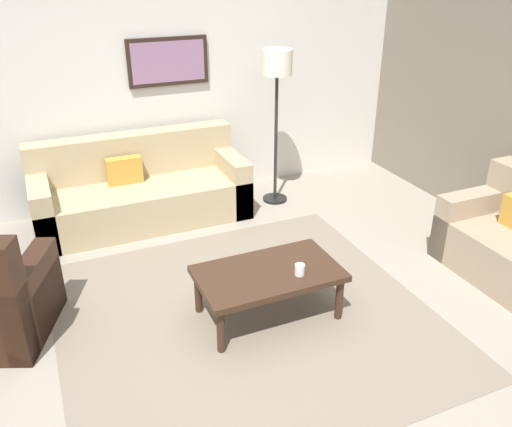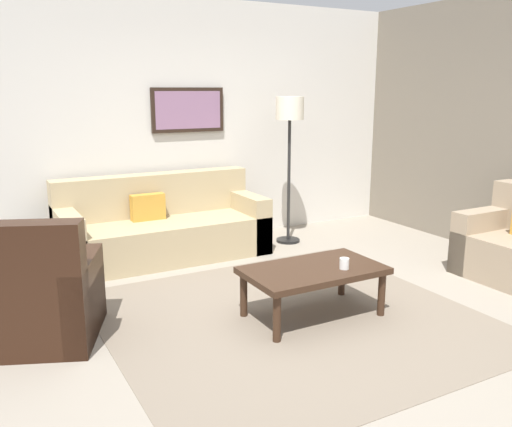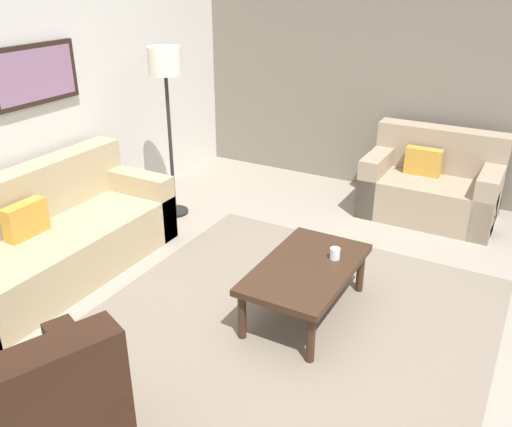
{
  "view_description": "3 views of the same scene",
  "coord_description": "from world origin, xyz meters",
  "px_view_note": "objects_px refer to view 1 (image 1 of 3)",
  "views": [
    {
      "loc": [
        -1.28,
        -3.16,
        2.59
      ],
      "look_at": [
        0.25,
        0.36,
        0.71
      ],
      "focal_mm": 37.15,
      "sensor_mm": 36.0,
      "label": 1
    },
    {
      "loc": [
        -2.18,
        -3.41,
        1.79
      ],
      "look_at": [
        -0.1,
        0.41,
        0.79
      ],
      "focal_mm": 38.05,
      "sensor_mm": 36.0,
      "label": 2
    },
    {
      "loc": [
        -2.98,
        -1.37,
        2.4
      ],
      "look_at": [
        -0.03,
        0.26,
        0.84
      ],
      "focal_mm": 37.87,
      "sensor_mm": 36.0,
      "label": 3
    }
  ],
  "objects_px": {
    "lamp_standing": "(277,79)",
    "framed_artwork": "(168,62)",
    "cup": "(300,270)",
    "couch_main": "(140,191)",
    "coffee_table": "(268,276)"
  },
  "relations": [
    {
      "from": "framed_artwork",
      "to": "coffee_table",
      "type": "bearing_deg",
      "value": -89.64
    },
    {
      "from": "lamp_standing",
      "to": "framed_artwork",
      "type": "height_order",
      "value": "framed_artwork"
    },
    {
      "from": "couch_main",
      "to": "framed_artwork",
      "type": "relative_size",
      "value": 2.51
    },
    {
      "from": "framed_artwork",
      "to": "lamp_standing",
      "type": "bearing_deg",
      "value": -30.64
    },
    {
      "from": "coffee_table",
      "to": "lamp_standing",
      "type": "distance_m",
      "value": 2.43
    },
    {
      "from": "lamp_standing",
      "to": "cup",
      "type": "bearing_deg",
      "value": -110.72
    },
    {
      "from": "couch_main",
      "to": "coffee_table",
      "type": "height_order",
      "value": "couch_main"
    },
    {
      "from": "coffee_table",
      "to": "cup",
      "type": "height_order",
      "value": "cup"
    },
    {
      "from": "lamp_standing",
      "to": "framed_artwork",
      "type": "distance_m",
      "value": 1.18
    },
    {
      "from": "coffee_table",
      "to": "lamp_standing",
      "type": "relative_size",
      "value": 0.64
    },
    {
      "from": "cup",
      "to": "framed_artwork",
      "type": "height_order",
      "value": "framed_artwork"
    },
    {
      "from": "couch_main",
      "to": "coffee_table",
      "type": "xyz_separation_m",
      "value": [
        0.53,
        -2.15,
        0.06
      ]
    },
    {
      "from": "couch_main",
      "to": "framed_artwork",
      "type": "xyz_separation_m",
      "value": [
        0.51,
        0.4,
        1.26
      ]
    },
    {
      "from": "couch_main",
      "to": "lamp_standing",
      "type": "height_order",
      "value": "lamp_standing"
    },
    {
      "from": "framed_artwork",
      "to": "cup",
      "type": "bearing_deg",
      "value": -85.54
    }
  ]
}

